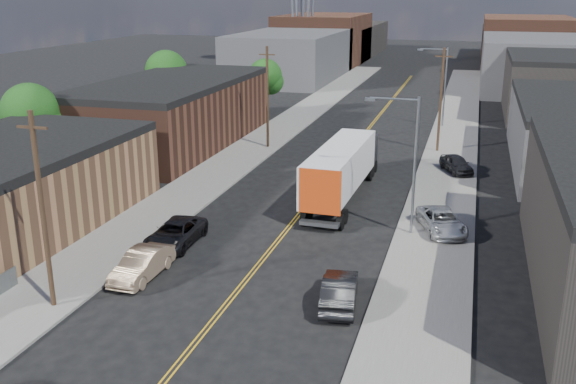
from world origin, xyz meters
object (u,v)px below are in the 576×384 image
Objects in this scene: car_right_oncoming at (340,291)px; car_right_lot_a at (442,221)px; car_left_c at (175,234)px; semi_truck at (344,165)px; car_right_lot_c at (456,164)px; car_left_b at (142,264)px.

car_right_oncoming reaches higher than car_right_lot_a.
car_right_lot_a is (15.78, 6.63, 0.11)m from car_left_c.
semi_truck is at bearing 121.77° from car_right_lot_a.
car_right_lot_c is (4.73, 26.41, 0.09)m from car_right_oncoming.
car_right_lot_c is (15.83, 26.29, 0.09)m from car_left_b.
car_left_b reaches higher than car_right_lot_a.
car_right_lot_a is at bearing 37.89° from car_left_b.
car_right_lot_c is at bearing 49.13° from semi_truck.
car_right_oncoming is at bearing -130.62° from car_right_lot_a.
semi_truck reaches higher than car_right_lot_a.
car_left_b is 1.12× the size of car_right_lot_c.
car_right_lot_a is at bearing 21.98° from car_left_c.
semi_truck reaches higher than car_left_c.
semi_truck is 18.01m from car_right_oncoming.
semi_truck is 9.91m from car_right_lot_a.
car_left_b is 11.10m from car_right_oncoming.
car_left_b is 1.00× the size of car_right_oncoming.
car_right_lot_c is at bearing 52.22° from car_left_c.
car_right_lot_c reaches higher than car_right_lot_a.
car_left_b is at bearing -112.24° from semi_truck.
car_left_c is at bearing -177.21° from car_right_lot_a.
car_right_oncoming is at bearing 0.72° from car_left_b.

